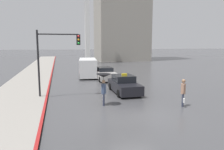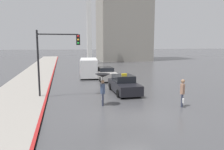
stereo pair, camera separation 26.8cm
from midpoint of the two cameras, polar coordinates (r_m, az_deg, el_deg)
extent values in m
plane|color=#424244|center=(12.80, 5.99, -10.51)|extent=(300.00, 300.00, 0.00)
cube|color=maroon|center=(12.19, -17.73, -11.49)|extent=(0.16, 120.00, 0.13)
cube|color=black|center=(18.33, 3.59, -3.00)|extent=(1.80, 4.50, 0.76)
cube|color=black|center=(18.43, 3.41, -0.87)|extent=(1.58, 2.03, 0.55)
cylinder|color=black|center=(17.35, 7.62, -4.52)|extent=(0.20, 0.60, 0.60)
cylinder|color=black|center=(16.84, 2.14, -4.84)|extent=(0.20, 0.60, 0.60)
cylinder|color=black|center=(19.93, 4.80, -2.82)|extent=(0.20, 0.60, 0.60)
cylinder|color=black|center=(19.49, 0.00, -3.05)|extent=(0.20, 0.60, 0.60)
cube|color=yellow|center=(18.16, 3.62, 0.14)|extent=(0.44, 0.16, 0.16)
cube|color=#B7B2AD|center=(24.96, -1.32, 0.06)|extent=(1.80, 4.69, 0.81)
cube|color=black|center=(25.11, -1.43, 1.56)|extent=(1.58, 2.11, 0.45)
cylinder|color=black|center=(23.80, 1.41, -1.00)|extent=(0.20, 0.60, 0.60)
cylinder|color=black|center=(23.43, -2.65, -1.15)|extent=(0.20, 0.60, 0.60)
cylinder|color=black|center=(26.59, -0.15, -0.03)|extent=(0.20, 0.60, 0.60)
cylinder|color=black|center=(26.26, -3.79, -0.15)|extent=(0.20, 0.60, 0.60)
cube|color=silver|center=(27.21, -5.81, 2.03)|extent=(2.59, 5.53, 2.07)
cube|color=black|center=(27.17, -5.82, 2.80)|extent=(2.56, 5.11, 0.54)
cube|color=red|center=(27.24, -5.80, 1.49)|extent=(2.59, 5.32, 0.14)
cylinder|color=black|center=(25.76, -3.62, -0.27)|extent=(0.27, 0.65, 0.63)
cylinder|color=black|center=(25.74, -7.85, -0.34)|extent=(0.27, 0.65, 0.63)
cylinder|color=black|center=(28.93, -3.94, 0.65)|extent=(0.27, 0.65, 0.63)
cylinder|color=black|center=(28.91, -7.71, 0.59)|extent=(0.27, 0.65, 0.63)
cylinder|color=#2D3347|center=(14.55, -1.93, -6.52)|extent=(0.15, 0.15, 0.80)
cylinder|color=#2D3347|center=(14.76, -1.88, -6.31)|extent=(0.15, 0.15, 0.80)
cylinder|color=#3D4C6B|center=(14.49, -1.92, -3.65)|extent=(0.38, 0.38, 0.64)
sphere|color=#997051|center=(14.40, -1.93, -1.76)|extent=(0.23, 0.23, 0.23)
cylinder|color=#3D4C6B|center=(14.29, -1.97, -3.63)|extent=(0.09, 0.09, 0.54)
cylinder|color=#3D4C6B|center=(14.67, -1.87, -3.31)|extent=(0.09, 0.09, 0.54)
cone|color=black|center=(14.33, -1.94, -0.15)|extent=(1.00, 1.00, 0.23)
cylinder|color=black|center=(14.38, -1.93, -1.48)|extent=(0.02, 0.02, 0.68)
cube|color=white|center=(14.91, -2.03, -5.99)|extent=(0.14, 0.20, 0.28)
cylinder|color=#2D3347|center=(15.20, 18.28, -6.21)|extent=(0.16, 0.16, 0.85)
cylinder|color=#2D3347|center=(14.99, 18.33, -6.41)|extent=(0.16, 0.16, 0.85)
cylinder|color=tan|center=(14.93, 18.43, -3.48)|extent=(0.40, 0.40, 0.67)
sphere|color=#997051|center=(14.84, 18.52, -1.55)|extent=(0.25, 0.25, 0.25)
cylinder|color=tan|center=(15.10, 18.41, -3.15)|extent=(0.09, 0.09, 0.57)
cylinder|color=tan|center=(14.73, 18.48, -3.43)|extent=(0.09, 0.09, 0.57)
cube|color=white|center=(14.83, 18.56, -6.41)|extent=(0.17, 0.21, 0.28)
cylinder|color=black|center=(17.19, -18.27, 2.61)|extent=(0.14, 0.14, 5.09)
cylinder|color=black|center=(17.06, -13.52, 10.31)|extent=(2.99, 0.10, 0.10)
cube|color=black|center=(17.10, -8.40, 9.10)|extent=(0.28, 0.28, 0.80)
sphere|color=red|center=(16.95, -8.37, 9.99)|extent=(0.16, 0.16, 0.16)
sphere|color=orange|center=(16.94, -8.36, 9.11)|extent=(0.16, 0.16, 0.16)
sphere|color=green|center=(16.94, -8.34, 8.23)|extent=(0.16, 0.16, 0.16)
cube|color=white|center=(45.56, -5.88, 16.24)|extent=(0.90, 0.90, 21.04)
camera|label=1|loc=(0.13, -89.60, 0.06)|focal=35.00mm
camera|label=2|loc=(0.13, 90.40, -0.06)|focal=35.00mm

